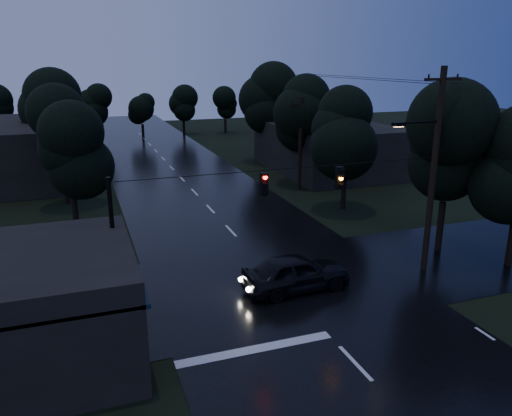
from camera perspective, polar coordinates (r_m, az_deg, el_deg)
main_road at (r=40.41m, az=-7.03°, el=1.77°), size 12.00×120.00×0.02m
cross_street at (r=24.14m, az=2.71°, el=-8.56°), size 60.00×9.00×0.02m
building_far_right at (r=48.43m, az=8.23°, el=6.86°), size 10.00×14.00×4.40m
building_far_left at (r=49.10m, az=-26.11°, el=5.83°), size 10.00×16.00×5.00m
utility_pole_main at (r=25.36m, az=19.50°, el=4.28°), size 3.50×0.30×10.00m
utility_pole_far at (r=40.35m, az=5.08°, el=7.44°), size 2.00×0.30×7.50m
anchor_pole_left at (r=20.51m, az=-15.88°, el=-4.78°), size 0.18×0.18×6.00m
span_signals at (r=21.74m, az=5.26°, el=3.20°), size 15.00×0.37×1.12m
tree_corner_near at (r=28.38m, az=21.23°, el=6.85°), size 4.48×4.48×9.44m
tree_left_a at (r=30.59m, az=-20.64°, el=6.11°), size 3.92×3.92×8.26m
tree_left_b at (r=38.46m, az=-21.56°, el=8.53°), size 4.20×4.20×8.85m
tree_left_c at (r=48.39m, az=-22.11°, el=10.36°), size 4.48×4.48×9.44m
tree_right_a at (r=35.14m, az=10.33°, el=8.75°), size 4.20×4.20×8.85m
tree_right_b at (r=42.42m, az=5.64°, el=10.76°), size 4.48×4.48×9.44m
tree_right_c at (r=51.79m, az=1.46°, el=12.29°), size 4.76×4.76×10.03m
car at (r=23.20m, az=4.59°, el=-7.35°), size 5.13×2.24×1.72m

